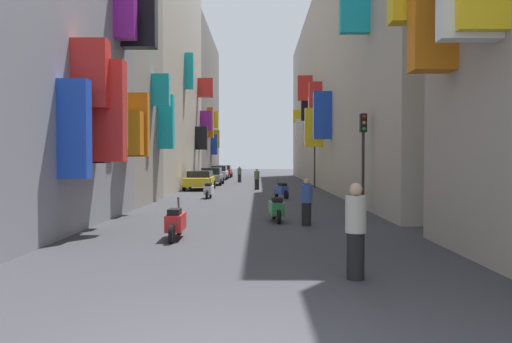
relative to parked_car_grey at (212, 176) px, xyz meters
The scene contains 19 objects.
ground_plane 7.09m from the parked_car_grey, 58.71° to the right, with size 140.00×140.00×0.00m, color #38383D.
building_left_mid_c 11.99m from the parked_car_grey, 131.09° to the right, with size 7.34×18.14×21.56m.
building_left_far 16.44m from the parked_car_grey, 107.15° to the left, with size 6.85×19.88×16.29m.
building_right_mid_b 20.18m from the parked_car_grey, 50.67° to the right, with size 7.30×22.78×18.15m.
building_right_mid_c 17.33m from the parked_car_grey, 42.17° to the left, with size 7.26×26.82×16.09m.
parked_car_grey is the anchor object (origin of this frame).
parked_car_yellow 6.59m from the parked_car_grey, 91.72° to the right, with size 1.99×4.30×1.35m.
parked_car_silver 10.44m from the parked_car_grey, 91.18° to the left, with size 1.91×4.41×1.48m.
parked_car_red 16.55m from the parked_car_grey, 90.62° to the left, with size 2.00×4.02×1.45m.
scooter_blue 15.13m from the parked_car_grey, 69.49° to the right, with size 0.82×1.78×1.13m.
scooter_white 14.27m from the parked_car_grey, 85.03° to the right, with size 0.48×1.95×1.13m.
scooter_red 28.12m from the parked_car_grey, 86.40° to the right, with size 0.47×1.95×1.13m.
scooter_green 24.76m from the parked_car_grey, 79.13° to the right, with size 0.54×1.87×1.13m.
pedestrian_crossing 26.02m from the parked_car_grey, 77.52° to the right, with size 0.41×0.41×1.57m.
pedestrian_near_left 4.97m from the parked_car_grey, 63.59° to the left, with size 0.53×0.53×1.54m.
pedestrian_near_right 33.03m from the parked_car_grey, 79.85° to the right, with size 0.53×0.53×1.76m.
pedestrian_mid_street 7.71m from the parked_car_grey, 59.60° to the right, with size 0.48×0.48×1.54m.
traffic_light_near_corner 23.22m from the parked_car_grey, 68.98° to the right, with size 0.26×0.34×4.04m.
traffic_light_far_corner 9.77m from the parked_car_grey, 29.00° to the right, with size 0.26×0.34×4.70m.
Camera 1 is at (0.39, -5.27, 2.20)m, focal length 33.99 mm.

